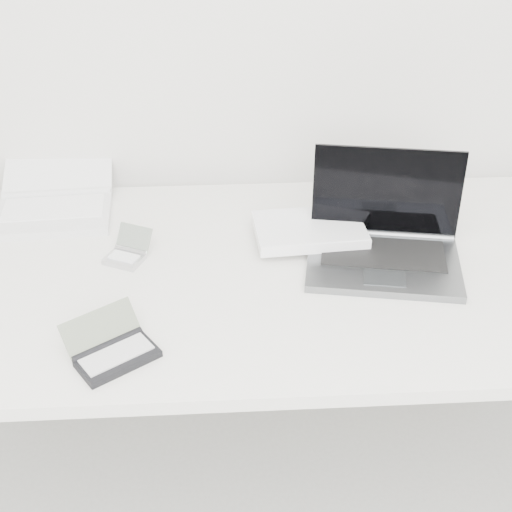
{
  "coord_description": "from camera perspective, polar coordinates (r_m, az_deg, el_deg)",
  "views": [
    {
      "loc": [
        -0.1,
        0.26,
        1.63
      ],
      "look_at": [
        -0.03,
        1.51,
        0.79
      ],
      "focal_mm": 50.0,
      "sensor_mm": 36.0,
      "label": 1
    }
  ],
  "objects": [
    {
      "name": "desk",
      "position": [
        1.6,
        0.99,
        -2.34
      ],
      "size": [
        1.6,
        0.8,
        0.73
      ],
      "color": "white",
      "rests_on": "ground"
    },
    {
      "name": "laptop_large",
      "position": [
        1.63,
        8.1,
        1.42
      ],
      "size": [
        0.47,
        0.36,
        0.23
      ],
      "rotation": [
        0.0,
        0.0,
        -0.18
      ],
      "color": "slate",
      "rests_on": "desk"
    },
    {
      "name": "pda_silver",
      "position": [
        1.63,
        -10.26,
        0.23
      ],
      "size": [
        0.12,
        0.12,
        0.06
      ],
      "rotation": [
        0.0,
        0.0,
        -0.44
      ],
      "color": "silver",
      "rests_on": "desk"
    },
    {
      "name": "palmtop_charcoal",
      "position": [
        1.36,
        -11.37,
        -7.41
      ],
      "size": [
        0.19,
        0.19,
        0.07
      ],
      "rotation": [
        0.0,
        0.0,
        0.6
      ],
      "color": "black",
      "rests_on": "desk"
    },
    {
      "name": "netbook_open_white",
      "position": [
        1.86,
        -15.79,
        4.25
      ],
      "size": [
        0.3,
        0.37,
        0.08
      ],
      "rotation": [
        0.0,
        0.0,
        0.06
      ],
      "color": "white",
      "rests_on": "desk"
    }
  ]
}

